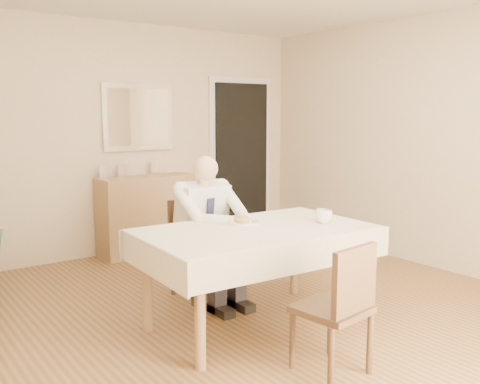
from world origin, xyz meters
TOP-DOWN VIEW (x-y plane):
  - room at (0.00, 0.00)m, footprint 5.00×5.02m
  - doorway at (1.55, 2.46)m, footprint 0.96×0.07m
  - mirror at (0.11, 2.47)m, footprint 0.86×0.04m
  - dining_table at (-0.19, -0.12)m, footprint 1.76×1.09m
  - chair_far at (-0.19, 0.76)m, footprint 0.40×0.40m
  - chair_near at (-0.27, -1.05)m, footprint 0.44×0.44m
  - seated_man at (-0.19, 0.48)m, footprint 0.48×0.72m
  - plate at (-0.17, 0.08)m, footprint 0.26×0.26m
  - food at (-0.17, 0.08)m, footprint 0.14×0.14m
  - knife at (-0.13, 0.02)m, footprint 0.01×0.13m
  - fork at (-0.21, 0.02)m, footprint 0.01×0.13m
  - coffee_mug at (0.34, -0.28)m, footprint 0.16×0.16m
  - sideboard at (0.11, 2.32)m, footprint 1.13×0.43m
  - photo_frame_left at (-0.36, 2.39)m, footprint 0.10×0.02m
  - photo_frame_center at (-0.14, 2.40)m, footprint 0.10×0.02m
  - photo_frame_right at (0.26, 2.40)m, footprint 0.10×0.02m

SIDE VIEW (x-z plane):
  - sideboard at x=0.11m, z-range 0.00..0.89m
  - chair_near at x=-0.27m, z-range 0.05..0.88m
  - chair_far at x=-0.19m, z-range 0.05..0.90m
  - dining_table at x=-0.19m, z-range 0.29..1.04m
  - seated_man at x=-0.19m, z-range 0.07..1.31m
  - plate at x=-0.17m, z-range 0.75..0.77m
  - knife at x=-0.13m, z-range 0.77..0.78m
  - fork at x=-0.21m, z-range 0.77..0.78m
  - food at x=-0.17m, z-range 0.76..0.81m
  - coffee_mug at x=0.34m, z-range 0.75..0.86m
  - photo_frame_left at x=-0.36m, z-range 0.89..1.03m
  - photo_frame_center at x=-0.14m, z-range 0.89..1.03m
  - photo_frame_right at x=0.26m, z-range 0.89..1.03m
  - doorway at x=1.55m, z-range -0.05..2.05m
  - room at x=0.00m, z-range 0.00..2.60m
  - mirror at x=0.11m, z-range 1.17..1.93m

